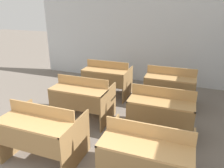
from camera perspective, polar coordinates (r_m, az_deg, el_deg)
wall_back at (r=6.59m, az=8.47°, el=12.10°), size 6.76×0.06×2.71m
bench_front_left at (r=3.51m, az=-17.67°, el=-11.67°), size 1.11×0.82×0.92m
bench_front_right at (r=2.95m, az=9.14°, el=-17.73°), size 1.11×0.82×0.92m
bench_second_left at (r=4.48m, az=-7.68°, el=-3.53°), size 1.11×0.82×0.92m
bench_second_right at (r=4.03m, az=12.80°, el=-6.74°), size 1.11×0.82×0.92m
bench_third_left at (r=5.60m, az=-1.28°, el=1.68°), size 1.11×0.82×0.92m
bench_third_right at (r=5.25m, az=14.93°, el=-0.36°), size 1.11×0.82×0.92m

